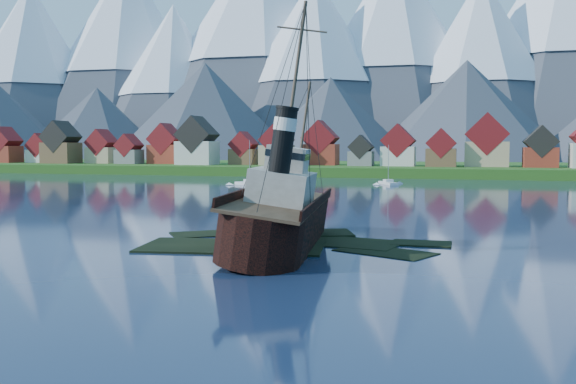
# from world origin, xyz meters

# --- Properties ---
(ground) EXTENTS (1400.00, 1400.00, 0.00)m
(ground) POSITION_xyz_m (0.00, 0.00, 0.00)
(ground) COLOR #182643
(ground) RESTS_ON ground
(shoal) EXTENTS (31.71, 21.24, 1.14)m
(shoal) POSITION_xyz_m (1.78, 2.15, -0.35)
(shoal) COLOR black
(shoal) RESTS_ON ground
(shore_bank) EXTENTS (600.00, 80.00, 3.20)m
(shore_bank) POSITION_xyz_m (0.00, 170.00, 0.00)
(shore_bank) COLOR #184513
(shore_bank) RESTS_ON ground
(seawall) EXTENTS (600.00, 2.50, 2.00)m
(seawall) POSITION_xyz_m (0.00, 132.00, 0.00)
(seawall) COLOR #3F3D38
(seawall) RESTS_ON ground
(town) EXTENTS (250.96, 16.69, 17.30)m
(town) POSITION_xyz_m (-33.12, 152.18, 8.99)
(town) COLOR maroon
(town) RESTS_ON ground
(mountains) EXTENTS (965.00, 340.00, 205.00)m
(mountains) POSITION_xyz_m (-0.79, 481.26, 89.34)
(mountains) COLOR #2D333D
(mountains) RESTS_ON ground
(tugboat_wreck) EXTENTS (7.29, 31.40, 24.89)m
(tugboat_wreck) POSITION_xyz_m (1.25, 0.66, 3.12)
(tugboat_wreck) COLOR black
(tugboat_wreck) RESTS_ON ground
(sailboat_c) EXTENTS (9.02, 6.44, 11.70)m
(sailboat_c) POSITION_xyz_m (-32.47, 90.17, 0.26)
(sailboat_c) COLOR silver
(sailboat_c) RESTS_ON ground
(sailboat_e) EXTENTS (6.01, 9.08, 10.46)m
(sailboat_e) POSITION_xyz_m (0.59, 102.23, 0.23)
(sailboat_e) COLOR silver
(sailboat_e) RESTS_ON ground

